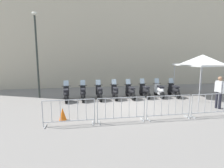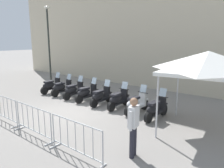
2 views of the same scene
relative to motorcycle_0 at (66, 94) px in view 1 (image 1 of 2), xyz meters
name	(u,v)px [view 1 (image 1 of 2)]	position (x,y,z in m)	size (l,w,h in m)	color
ground_plane	(130,106)	(3.41, -2.14, -0.45)	(120.00, 120.00, 0.00)	gray
building_facade	(108,6)	(4.36, 5.75, 7.03)	(28.00, 2.40, 14.97)	beige
motorcycle_0	(66,94)	(0.00, 0.00, 0.00)	(0.56, 1.73, 1.24)	black
motorcycle_1	(83,93)	(1.03, -0.09, 0.00)	(0.61, 1.72, 1.24)	black
motorcycle_2	(99,93)	(2.07, -0.21, 0.00)	(0.56, 1.73, 1.24)	black
motorcycle_3	(115,92)	(3.10, -0.33, 0.00)	(0.66, 1.72, 1.24)	black
motorcycle_4	(131,92)	(4.14, -0.49, 0.00)	(0.56, 1.73, 1.24)	black
motorcycle_5	(145,91)	(5.19, -0.52, 0.00)	(0.57, 1.73, 1.24)	black
motorcycle_6	(159,91)	(6.21, -0.67, 0.00)	(0.67, 1.72, 1.24)	black
motorcycle_7	(174,90)	(7.23, -0.92, 0.00)	(0.65, 1.72, 1.24)	black
barrier_segment_0	(69,113)	(-0.08, -4.12, 0.07)	(2.06, 0.66, 1.07)	#B2B5B7
barrier_segment_1	(121,110)	(2.06, -4.38, 0.07)	(2.06, 0.66, 1.07)	#B2B5B7
barrier_segment_2	(169,107)	(4.20, -4.64, 0.07)	(2.06, 0.66, 1.07)	#B2B5B7
barrier_segment_3	(211,105)	(6.34, -4.89, 0.07)	(2.06, 0.66, 1.07)	#B2B5B7
street_lamp	(37,47)	(-1.70, 1.53, 2.93)	(0.36, 0.36, 5.58)	#2D332D
officer_near_row_end	(219,91)	(7.71, -4.03, 0.53)	(0.25, 0.55, 1.73)	#23232D
canopy_tent	(202,60)	(9.12, -1.27, 2.06)	(2.82, 2.82, 2.91)	silver
traffic_cone	(63,114)	(-0.32, -3.43, -0.18)	(0.32, 0.32, 0.55)	orange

